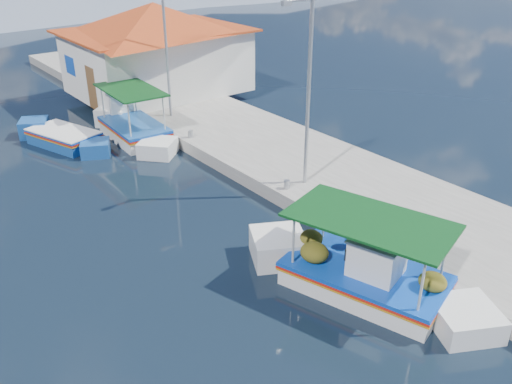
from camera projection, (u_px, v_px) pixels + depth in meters
ground at (227, 269)px, 14.29m from camera, size 160.00×160.00×0.00m
quay at (261, 146)px, 21.67m from camera, size 5.00×44.00×0.50m
bollards at (229, 154)px, 19.81m from camera, size 0.20×17.20×0.30m
main_caique at (363, 275)px, 13.31m from camera, size 3.34×6.65×2.29m
caique_green_canopy at (134, 130)px, 23.00m from camera, size 2.15×6.48×2.43m
caique_blue_hull at (64, 139)px, 22.37m from camera, size 2.72×5.18×0.97m
harbor_building at (156, 46)px, 27.09m from camera, size 10.49×10.49×4.40m
lamp_post_near at (307, 84)px, 16.47m from camera, size 1.21×0.14×6.00m
lamp_post_far at (164, 40)px, 22.85m from camera, size 1.21×0.14×6.00m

